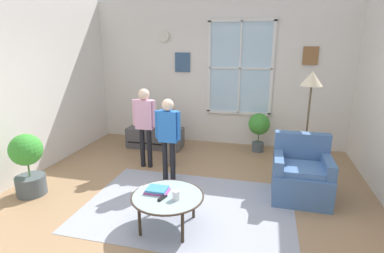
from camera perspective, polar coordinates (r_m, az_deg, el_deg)
ground_plane at (r=4.06m, az=-2.74°, el=-15.89°), size 5.85×6.49×0.02m
back_wall at (r=6.42m, az=5.08°, el=10.02°), size 5.25×0.17×2.99m
area_rug at (r=4.15m, az=-0.71°, el=-14.86°), size 2.73×1.92×0.01m
tv_stand at (r=6.33m, az=-6.97°, el=-2.08°), size 1.14×0.48×0.41m
television at (r=6.22m, az=-7.09°, el=1.30°), size 0.50×0.08×0.34m
armchair at (r=4.51m, az=19.93°, el=-8.67°), size 0.76×0.74×0.87m
coffee_table at (r=3.59m, az=-4.65°, el=-13.18°), size 0.85×0.85×0.41m
book_stack at (r=3.65m, az=-6.61°, el=-11.87°), size 0.27×0.19×0.05m
cup at (r=3.47m, az=-3.02°, el=-12.83°), size 0.08×0.08×0.11m
remote_near_books at (r=3.65m, az=-5.34°, el=-12.08°), size 0.08×0.15×0.02m
remote_near_cup at (r=3.51m, az=-5.62°, el=-13.30°), size 0.08×0.15×0.02m
person_red_shirt at (r=5.16m, az=-4.06°, el=-0.30°), size 0.34×0.15×1.12m
person_pink_shirt at (r=5.16m, az=-8.93°, el=1.42°), size 0.42×0.19×1.38m
person_blue_shirt at (r=4.53m, az=-4.53°, el=-0.90°), size 0.40×0.18×1.32m
potted_plant_by_window at (r=6.09m, az=12.56°, el=-0.07°), size 0.42×0.42×0.78m
potted_plant_corner at (r=4.84m, az=-28.66°, el=-5.93°), size 0.44×0.44×0.90m
floor_lamp at (r=4.94m, az=21.59°, el=6.50°), size 0.32×0.32×1.70m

